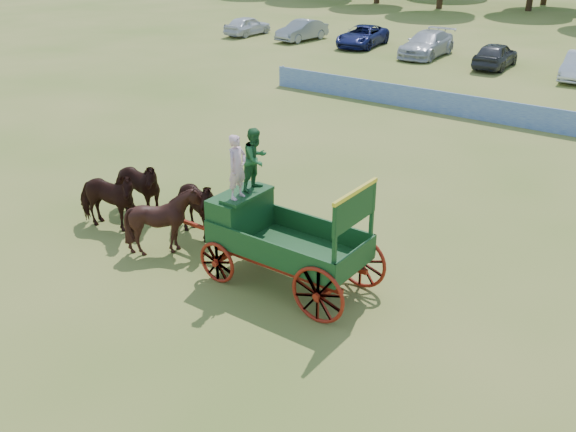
{
  "coord_description": "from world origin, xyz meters",
  "views": [
    {
      "loc": [
        6.83,
        -9.9,
        8.3
      ],
      "look_at": [
        -2.03,
        2.29,
        1.3
      ],
      "focal_mm": 40.0,
      "sensor_mm": 36.0,
      "label": 1
    }
  ],
  "objects": [
    {
      "name": "ground",
      "position": [
        0.0,
        0.0,
        0.0
      ],
      "size": [
        160.0,
        160.0,
        0.0
      ],
      "primitive_type": "plane",
      "color": "olive",
      "rests_on": "ground"
    },
    {
      "name": "horse_wheel_left",
      "position": [
        -4.99,
        0.74,
        0.94
      ],
      "size": [
        1.79,
        1.62,
        1.87
      ],
      "primitive_type": "imported",
      "rotation": [
        0.0,
        0.0,
        1.63
      ],
      "color": "black",
      "rests_on": "ground"
    },
    {
      "name": "horse_wheel_right",
      "position": [
        -4.99,
        1.84,
        0.94
      ],
      "size": [
        2.36,
        1.39,
        1.87
      ],
      "primitive_type": "imported",
      "rotation": [
        0.0,
        0.0,
        1.39
      ],
      "color": "black",
      "rests_on": "ground"
    },
    {
      "name": "sponsor_banner",
      "position": [
        -1.0,
        18.0,
        0.53
      ],
      "size": [
        26.0,
        0.08,
        1.05
      ],
      "primitive_type": "cube",
      "color": "#1E3FA2",
      "rests_on": "ground"
    },
    {
      "name": "horse_lead_right",
      "position": [
        -7.39,
        1.84,
        0.94
      ],
      "size": [
        2.25,
        1.09,
        1.87
      ],
      "primitive_type": "imported",
      "rotation": [
        0.0,
        0.0,
        1.61
      ],
      "color": "black",
      "rests_on": "ground"
    },
    {
      "name": "parked_cars",
      "position": [
        -5.38,
        30.18,
        0.75
      ],
      "size": [
        42.23,
        6.85,
        1.63
      ],
      "color": "silver",
      "rests_on": "ground"
    },
    {
      "name": "horse_lead_left",
      "position": [
        -7.39,
        0.74,
        0.94
      ],
      "size": [
        2.4,
        1.53,
        1.87
      ],
      "primitive_type": "imported",
      "rotation": [
        0.0,
        0.0,
        1.82
      ],
      "color": "black",
      "rests_on": "ground"
    },
    {
      "name": "farm_dray",
      "position": [
        -2.04,
        1.32,
        1.65
      ],
      "size": [
        6.0,
        2.0,
        3.74
      ],
      "color": "maroon",
      "rests_on": "ground"
    }
  ]
}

